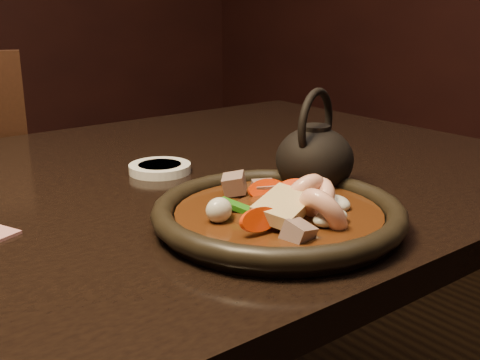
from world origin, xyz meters
TOP-DOWN VIEW (x-y plane):
  - table at (0.00, 0.00)m, footprint 1.60×0.90m
  - plate at (0.16, -0.27)m, footprint 0.31×0.31m
  - stirfry at (0.16, -0.28)m, footprint 0.19×0.20m
  - soy_dish at (0.17, 0.03)m, footprint 0.10×0.10m
  - teapot at (0.28, -0.20)m, footprint 0.13×0.11m

SIDE VIEW (x-z plane):
  - table at x=0.00m, z-range 0.30..1.05m
  - soy_dish at x=0.17m, z-range 0.75..0.76m
  - plate at x=0.16m, z-range 0.75..0.78m
  - stirfry at x=0.16m, z-range 0.74..0.81m
  - teapot at x=0.28m, z-range 0.73..0.88m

